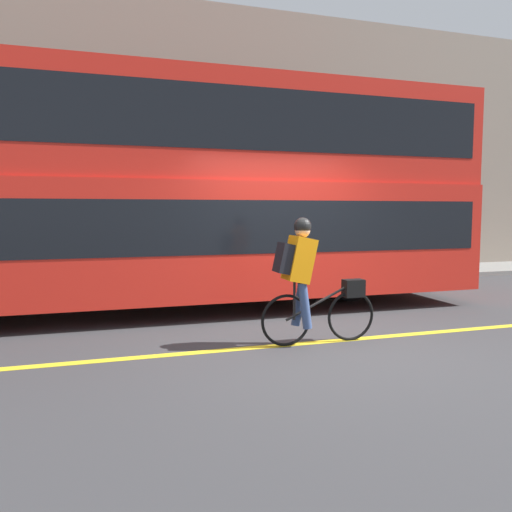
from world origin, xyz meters
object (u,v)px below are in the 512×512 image
Objects in this scene: cyclist_on_bike at (307,276)px; trash_bin at (227,257)px; street_sign_post at (8,216)px; bus at (181,186)px.

trash_bin is (0.36, 5.47, -0.25)m from cyclist_on_bike.
trash_bin is 4.61m from street_sign_post.
bus is 3.11m from cyclist_on_bike.
cyclist_on_bike reaches higher than trash_bin.
cyclist_on_bike is (1.11, -2.64, -1.21)m from bus.
bus reaches higher than cyclist_on_bike.
cyclist_on_bike is at bearing -52.80° from street_sign_post.
bus is 4.18m from street_sign_post.
trash_bin is at bearing 0.08° from street_sign_post.
street_sign_post reaches higher than trash_bin.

